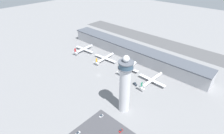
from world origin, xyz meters
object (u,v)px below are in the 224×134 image
at_px(airplane_gate_alpha, 84,49).
at_px(service_truck_fuel, 123,69).
at_px(control_tower, 125,85).
at_px(service_truck_baggage, 135,84).
at_px(car_silver_sedan, 121,131).
at_px(airplane_gate_bravo, 105,58).
at_px(airplane_gate_charlie, 128,68).
at_px(airplane_gate_delta, 152,80).
at_px(car_black_suv, 78,133).
at_px(service_truck_catering, 122,83).
at_px(car_white_wagon, 101,116).

height_order(airplane_gate_alpha, service_truck_fuel, airplane_gate_alpha).
xyz_separation_m(control_tower, service_truck_baggage, (-15.40, 40.37, -28.92)).
bearing_deg(car_silver_sedan, service_truck_baggage, 115.85).
height_order(control_tower, airplane_gate_alpha, control_tower).
height_order(airplane_gate_bravo, service_truck_fuel, airplane_gate_bravo).
bearing_deg(service_truck_fuel, airplane_gate_bravo, 175.86).
relative_size(airplane_gate_charlie, service_truck_baggage, 5.62).
relative_size(airplane_gate_delta, service_truck_fuel, 6.31).
bearing_deg(car_black_suv, service_truck_catering, 102.56).
height_order(airplane_gate_alpha, airplane_gate_bravo, airplane_gate_alpha).
distance_m(control_tower, airplane_gate_alpha, 146.24).
bearing_deg(service_truck_fuel, car_white_wagon, -64.08).
relative_size(car_silver_sedan, car_white_wagon, 1.04).
height_order(service_truck_catering, car_silver_sedan, service_truck_catering).
xyz_separation_m(control_tower, car_silver_sedan, (15.13, -22.64, -29.34)).
bearing_deg(airplane_gate_charlie, airplane_gate_bravo, -178.25).
distance_m(control_tower, service_truck_fuel, 80.04).
bearing_deg(service_truck_fuel, airplane_gate_delta, 0.02).
xyz_separation_m(car_black_suv, car_silver_sedan, (25.88, 27.24, 0.07)).
height_order(car_black_suv, car_silver_sedan, car_silver_sedan).
bearing_deg(airplane_gate_charlie, control_tower, -55.31).
relative_size(airplane_gate_delta, car_black_suv, 9.44).
distance_m(service_truck_fuel, service_truck_baggage, 36.80).
relative_size(control_tower, car_white_wagon, 14.62).
relative_size(service_truck_catering, car_silver_sedan, 1.99).
xyz_separation_m(car_black_suv, car_white_wagon, (0.97, 27.61, 0.01)).
relative_size(control_tower, service_truck_fuel, 8.65).
height_order(car_black_suv, car_white_wagon, car_white_wagon).
distance_m(airplane_gate_alpha, service_truck_fuel, 83.65).
bearing_deg(airplane_gate_charlie, airplane_gate_delta, -5.76).
bearing_deg(airplane_gate_delta, airplane_gate_charlie, 174.24).
bearing_deg(service_truck_catering, airplane_gate_delta, 43.21).
height_order(service_truck_catering, service_truck_fuel, service_truck_fuel).
xyz_separation_m(airplane_gate_bravo, service_truck_catering, (55.93, -27.17, -2.78)).
relative_size(airplane_gate_bravo, service_truck_catering, 4.55).
relative_size(airplane_gate_charlie, service_truck_catering, 4.26).
xyz_separation_m(airplane_gate_bravo, car_white_wagon, (75.23, -81.86, -3.23)).
relative_size(airplane_gate_alpha, service_truck_baggage, 5.94).
relative_size(airplane_gate_alpha, car_white_wagon, 9.34).
bearing_deg(car_silver_sedan, car_black_suv, -133.53).
xyz_separation_m(airplane_gate_alpha, car_white_wagon, (122.06, -80.18, -3.90)).
height_order(control_tower, service_truck_baggage, control_tower).
bearing_deg(service_truck_fuel, service_truck_catering, -51.95).
bearing_deg(control_tower, airplane_gate_bravo, 144.98).
xyz_separation_m(service_truck_catering, car_white_wagon, (19.30, -54.68, -0.45)).
distance_m(service_truck_catering, service_truck_fuel, 31.13).
distance_m(control_tower, service_truck_catering, 52.29).
xyz_separation_m(airplane_gate_charlie, car_black_suv, (31.40, -110.77, -3.50)).
height_order(airplane_gate_bravo, airplane_gate_charlie, airplane_gate_charlie).
bearing_deg(control_tower, airplane_gate_delta, 92.99).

